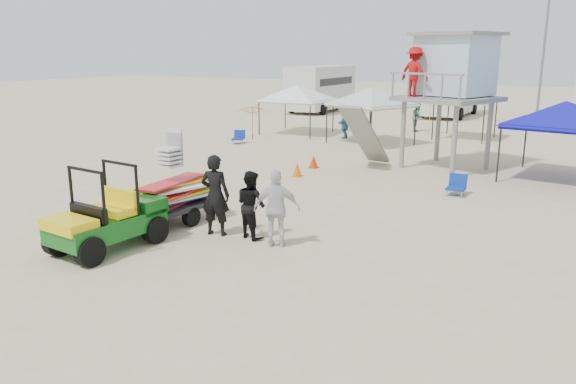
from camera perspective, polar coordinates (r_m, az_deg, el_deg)
The scene contains 21 objects.
ground at distance 10.67m, azimuth -10.48°, elevation -9.92°, with size 140.00×140.00×0.00m, color beige.
utility_cart at distance 13.01m, azimuth -18.18°, elevation -1.88°, with size 1.44×2.57×1.88m.
surf_trailer at distance 14.61m, azimuth -11.45°, elevation 0.26°, with size 1.42×2.40×2.14m.
man_left at distance 13.43m, azimuth -7.40°, elevation -0.32°, with size 0.72×0.47×1.96m, color black.
man_mid at distance 13.20m, azimuth -3.77°, elevation -1.27°, with size 0.78×0.61×1.61m, color black.
man_right at distance 12.54m, azimuth -1.14°, elevation -1.71°, with size 1.04×0.43×1.77m, color silver.
lifeguard_tower at distance 21.75m, azimuth 15.97°, elevation 11.78°, with size 3.89×3.89×4.85m.
canopy_blue at distance 21.00m, azimuth 26.39°, elevation 7.90°, with size 3.71×3.71×3.10m.
canopy_white_a at distance 26.91m, azimuth 8.50°, elevation 10.14°, with size 4.07×4.07×3.05m.
canopy_white_b at distance 30.13m, azimuth 0.91°, elevation 10.55°, with size 3.23×3.23×2.97m.
canopy_white_c at distance 29.69m, azimuth 17.74°, elevation 10.12°, with size 2.75×2.75×3.12m.
umbrella_a at distance 28.14m, azimuth -3.66°, elevation 7.04°, with size 1.85×1.88×1.69m, color red.
umbrella_b at distance 30.83m, azimuth 14.21°, elevation 7.50°, with size 2.13×2.17×1.95m, color yellow.
cone_near at distance 21.27m, azimuth 2.61°, elevation 3.12°, with size 0.34×0.34×0.50m, color red.
cone_far at distance 19.79m, azimuth 0.93°, elevation 2.30°, with size 0.34×0.34×0.50m, color #E66307.
beach_chair_a at distance 27.08m, azimuth -5.04°, elevation 5.60°, with size 0.71×0.79×0.64m.
beach_chair_b at distance 18.00m, azimuth 16.78°, elevation 0.70°, with size 0.54×0.58×0.64m.
rv_far_left at distance 41.73m, azimuth 3.36°, elevation 10.66°, with size 2.64×6.80×3.25m.
rv_mid_left at distance 40.08m, azimuth 16.14°, elevation 10.00°, with size 2.65×6.50×3.25m.
light_pole_left at distance 34.56m, azimuth 24.49°, elevation 12.39°, with size 0.14×0.14×8.00m, color slate.
distant_beachgoers at distance 29.05m, azimuth 17.87°, elevation 6.56°, with size 13.43×12.47×1.83m.
Camera 1 is at (6.38, -7.39, 4.30)m, focal length 35.00 mm.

